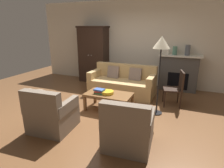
{
  "coord_description": "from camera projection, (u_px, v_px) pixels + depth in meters",
  "views": [
    {
      "loc": [
        1.79,
        -3.72,
        1.94
      ],
      "look_at": [
        0.06,
        0.44,
        0.55
      ],
      "focal_mm": 29.79,
      "sensor_mm": 36.0,
      "label": 1
    }
  ],
  "objects": [
    {
      "name": "mantel_vase_cream",
      "position": [
        168.0,
        51.0,
        5.74
      ],
      "size": [
        0.1,
        0.1,
        0.19
      ],
      "primitive_type": "cylinder",
      "color": "beige",
      "rests_on": "fireplace"
    },
    {
      "name": "fruit_bowl",
      "position": [
        107.0,
        92.0,
        4.39
      ],
      "size": [
        0.3,
        0.3,
        0.07
      ],
      "primitive_type": "cylinder",
      "color": "gold",
      "rests_on": "coffee_table"
    },
    {
      "name": "back_wall",
      "position": [
        134.0,
        43.0,
        6.35
      ],
      "size": [
        7.2,
        0.1,
        2.8
      ],
      "primitive_type": "cube",
      "color": "silver",
      "rests_on": "ground"
    },
    {
      "name": "mantel_vase_slate",
      "position": [
        188.0,
        50.0,
        5.51
      ],
      "size": [
        0.15,
        0.15,
        0.31
      ],
      "primitive_type": "cylinder",
      "color": "#565B66",
      "rests_on": "fireplace"
    },
    {
      "name": "side_chair_wooden",
      "position": [
        176.0,
        86.0,
        4.66
      ],
      "size": [
        0.53,
        0.53,
        0.9
      ],
      "color": "black",
      "rests_on": "ground"
    },
    {
      "name": "fireplace",
      "position": [
        179.0,
        73.0,
        5.8
      ],
      "size": [
        1.26,
        0.48,
        1.12
      ],
      "color": "#4C4947",
      "rests_on": "ground"
    },
    {
      "name": "ground_plane",
      "position": [
        103.0,
        110.0,
        4.51
      ],
      "size": [
        9.6,
        9.6,
        0.0
      ],
      "primitive_type": "plane",
      "color": "brown"
    },
    {
      "name": "armchair_near_left",
      "position": [
        51.0,
        115.0,
        3.58
      ],
      "size": [
        0.83,
        0.83,
        0.88
      ],
      "color": "#756656",
      "rests_on": "ground"
    },
    {
      "name": "armoire",
      "position": [
        94.0,
        54.0,
        6.69
      ],
      "size": [
        1.06,
        0.57,
        1.97
      ],
      "color": "black",
      "rests_on": "ground"
    },
    {
      "name": "floor_lamp",
      "position": [
        161.0,
        47.0,
        3.91
      ],
      "size": [
        0.36,
        0.36,
        1.76
      ],
      "color": "black",
      "rests_on": "ground"
    },
    {
      "name": "book_stack",
      "position": [
        100.0,
        91.0,
        4.41
      ],
      "size": [
        0.27,
        0.2,
        0.11
      ],
      "color": "#427A4C",
      "rests_on": "coffee_table"
    },
    {
      "name": "mantel_vase_jade",
      "position": [
        175.0,
        51.0,
        5.65
      ],
      "size": [
        0.14,
        0.14,
        0.25
      ],
      "primitive_type": "cylinder",
      "color": "slate",
      "rests_on": "fireplace"
    },
    {
      "name": "dog",
      "position": [
        38.0,
        93.0,
        4.95
      ],
      "size": [
        0.54,
        0.33,
        0.39
      ],
      "color": "gray",
      "rests_on": "ground"
    },
    {
      "name": "coffee_table",
      "position": [
        109.0,
        96.0,
        4.44
      ],
      "size": [
        1.1,
        0.6,
        0.42
      ],
      "color": "brown",
      "rests_on": "ground"
    },
    {
      "name": "couch",
      "position": [
        122.0,
        84.0,
        5.54
      ],
      "size": [
        1.93,
        0.87,
        0.86
      ],
      "color": "tan",
      "rests_on": "ground"
    },
    {
      "name": "armchair_near_right",
      "position": [
        128.0,
        130.0,
        3.06
      ],
      "size": [
        0.84,
        0.83,
        0.88
      ],
      "color": "#756656",
      "rests_on": "ground"
    }
  ]
}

